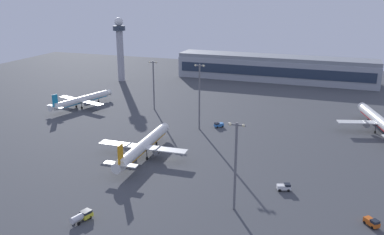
{
  "coord_description": "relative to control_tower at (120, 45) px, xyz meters",
  "views": [
    {
      "loc": [
        53.75,
        -127.82,
        59.35
      ],
      "look_at": [
        -5.36,
        38.3,
        4.0
      ],
      "focal_mm": 38.57,
      "sensor_mm": 36.0,
      "label": 1
    }
  ],
  "objects": [
    {
      "name": "baggage_tractor",
      "position": [
        88.49,
        -71.89,
        -22.74
      ],
      "size": [
        4.34,
        4.28,
        2.25
      ],
      "rotation": [
        0.0,
        0.0,
        2.34
      ],
      "color": "#3372BF",
      "rests_on": "ground"
    },
    {
      "name": "maintenance_van",
      "position": [
        148.35,
        -135.88,
        -22.74
      ],
      "size": [
        4.23,
        4.39,
        2.25
      ],
      "rotation": [
        0.0,
        0.0,
        3.87
      ],
      "color": "#D85919",
      "rests_on": "ground"
    },
    {
      "name": "ground_plane",
      "position": [
        81.99,
        -112.48,
        -23.91
      ],
      "size": [
        416.0,
        416.0,
        0.0
      ],
      "primitive_type": "plane",
      "color": "#424449"
    },
    {
      "name": "airplane_taxiway_distant",
      "position": [
        12.14,
        -64.61,
        -20.07
      ],
      "size": [
        30.6,
        38.98,
        10.17
      ],
      "rotation": [
        0.0,
        0.0,
        -0.27
      ],
      "color": "silver",
      "rests_on": "ground"
    },
    {
      "name": "terminal_building",
      "position": [
        96.41,
        36.41,
        -15.82
      ],
      "size": [
        130.52,
        22.4,
        16.4
      ],
      "color": "#9EA3AD",
      "rests_on": "ground"
    },
    {
      "name": "control_tower",
      "position": [
        0.0,
        0.0,
        0.0
      ],
      "size": [
        8.0,
        8.0,
        41.57
      ],
      "color": "#A8A8B2",
      "rests_on": "ground"
    },
    {
      "name": "fuel_truck",
      "position": [
        75.6,
        -158.87,
        -22.55
      ],
      "size": [
        3.86,
        6.64,
        2.35
      ],
      "rotation": [
        0.0,
        0.0,
        5.99
      ],
      "color": "yellow",
      "rests_on": "ground"
    },
    {
      "name": "apron_light_west",
      "position": [
        112.38,
        -139.4,
        -9.27
      ],
      "size": [
        4.8,
        0.9,
        25.61
      ],
      "color": "slate",
      "rests_on": "ground"
    },
    {
      "name": "airplane_far_stand",
      "position": [
        71.67,
        -113.74,
        -19.69
      ],
      "size": [
        33.86,
        43.53,
        11.17
      ],
      "rotation": [
        0.0,
        0.0,
        0.04
      ],
      "color": "silver",
      "rests_on": "ground"
    },
    {
      "name": "apron_light_central",
      "position": [
        81.01,
        -76.93,
        -7.6
      ],
      "size": [
        4.8,
        0.9,
        28.87
      ],
      "color": "slate",
      "rests_on": "ground"
    },
    {
      "name": "cargo_loader",
      "position": [
        124.12,
        -123.31,
        -22.74
      ],
      "size": [
        4.55,
        3.2,
        2.25
      ],
      "rotation": [
        0.0,
        0.0,
        5.04
      ],
      "color": "white",
      "rests_on": "ground"
    },
    {
      "name": "airplane_mid_apron",
      "position": [
        155.61,
        -54.43,
        -19.38
      ],
      "size": [
        36.0,
        45.82,
        11.99
      ],
      "rotation": [
        0.0,
        0.0,
        0.29
      ],
      "color": "silver",
      "rests_on": "ground"
    },
    {
      "name": "apron_light_east",
      "position": [
        49.26,
        -55.12,
        -9.65
      ],
      "size": [
        4.8,
        0.9,
        24.87
      ],
      "color": "slate",
      "rests_on": "ground"
    }
  ]
}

